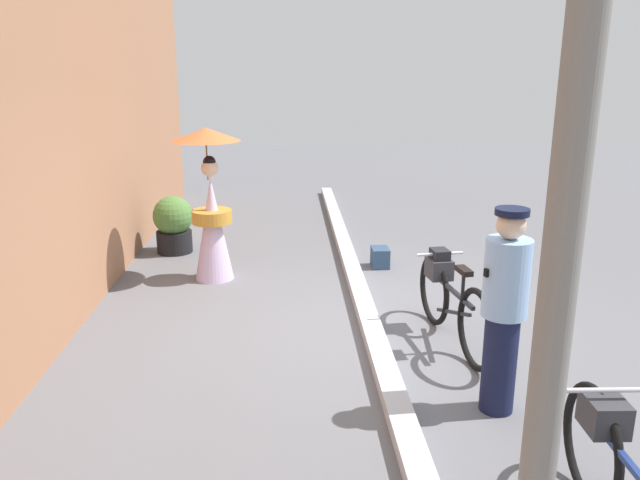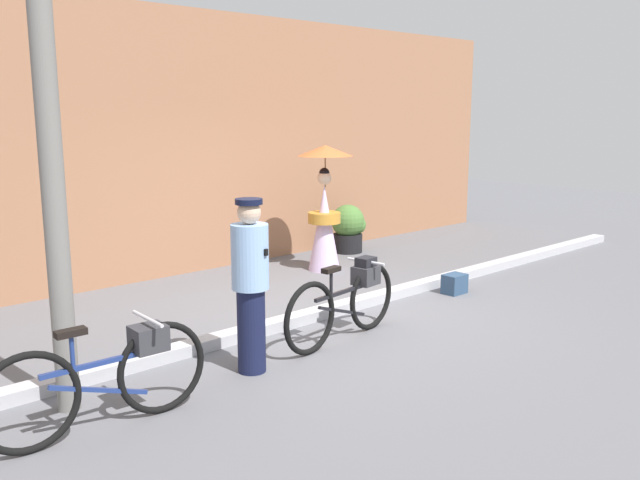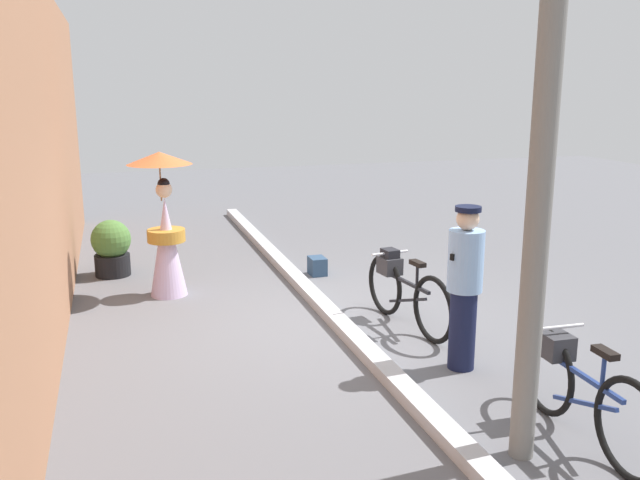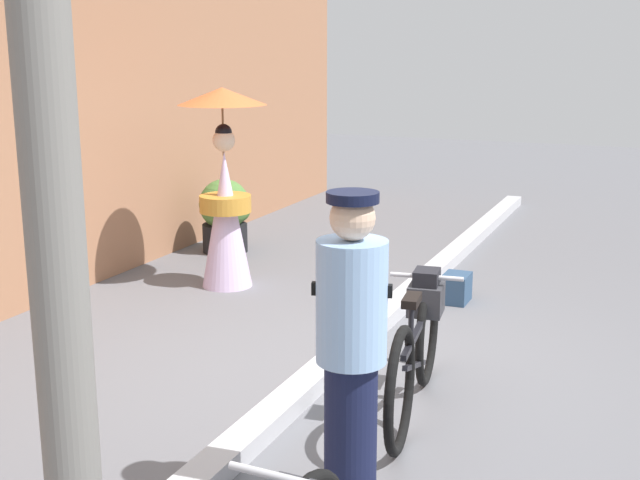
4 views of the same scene
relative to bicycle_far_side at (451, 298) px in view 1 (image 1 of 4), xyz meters
name	(u,v)px [view 1 (image 1 of 4)]	position (x,y,z in m)	size (l,w,h in m)	color
ground_plane	(369,328)	(0.33, 0.73, -0.44)	(30.00, 30.00, 0.00)	slate
building_wall	(31,143)	(0.33, 3.90, 1.47)	(14.00, 0.40, 3.82)	#9E6B4C
sidewalk_curb	(370,323)	(0.33, 0.73, -0.38)	(14.00, 0.20, 0.12)	#B2B2B7
bicycle_far_side	(451,298)	(0.00, 0.00, 0.00)	(1.76, 0.48, 0.83)	black
person_officer	(504,307)	(-1.28, -0.05, 0.42)	(0.34, 0.38, 1.61)	#141938
person_with_parasol	(211,204)	(1.98, 2.50, 0.52)	(0.83, 0.83, 1.88)	silver
potted_plant_by_door	(174,223)	(3.18, 3.18, -0.01)	(0.58, 0.56, 0.82)	black
backpack_on_pavement	(381,257)	(2.33, 0.33, -0.30)	(0.31, 0.22, 0.26)	navy
utility_pole	(577,112)	(-2.86, 0.30, 1.96)	(0.18, 0.18, 4.80)	slate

